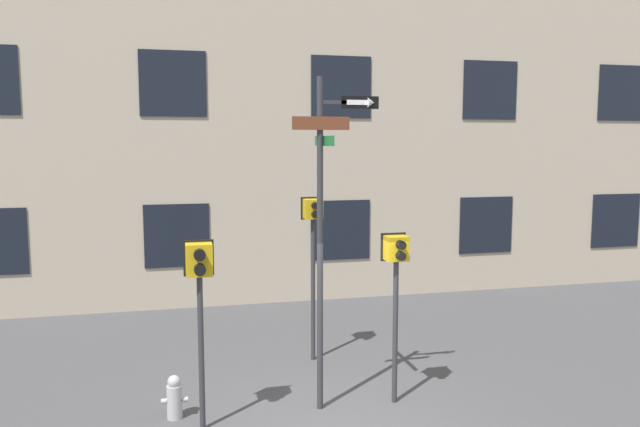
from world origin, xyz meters
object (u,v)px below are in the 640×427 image
Objects in this scene: street_sign_pole at (324,218)px; fire_hydrant at (174,398)px; pedestrian_signal_left at (200,280)px; pedestrian_signal_right at (396,271)px; pedestrian_signal_across at (313,235)px.

street_sign_pole reaches higher than fire_hydrant.
fire_hydrant is at bearing 130.35° from pedestrian_signal_left.
fire_hydrant is (-3.28, 0.22, -1.74)m from pedestrian_signal_right.
street_sign_pole is 1.64× the size of pedestrian_signal_across.
pedestrian_signal_left is at bearing -175.57° from pedestrian_signal_right.
street_sign_pole is 7.64× the size of fire_hydrant.
pedestrian_signal_right is at bearing -69.58° from pedestrian_signal_across.
street_sign_pole reaches higher than pedestrian_signal_right.
fire_hydrant is at bearing 175.59° from street_sign_pole.
pedestrian_signal_left is 2.91m from pedestrian_signal_right.
pedestrian_signal_left is 3.16m from pedestrian_signal_across.
pedestrian_signal_across is (0.31, 2.07, -0.56)m from street_sign_pole.
fire_hydrant is (-2.49, -1.90, -2.00)m from pedestrian_signal_across.
pedestrian_signal_across is at bearing 81.59° from street_sign_pole.
pedestrian_signal_right is 3.71m from fire_hydrant.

